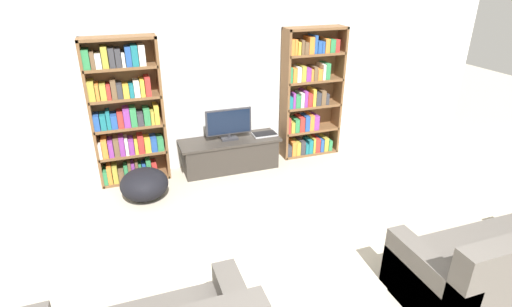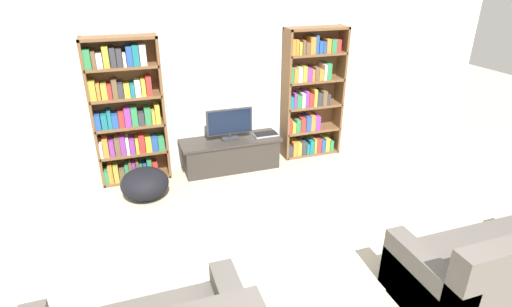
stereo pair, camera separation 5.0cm
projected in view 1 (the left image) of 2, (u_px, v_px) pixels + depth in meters
wall_back at (225, 77)px, 5.71m from camera, size 8.80×0.06×2.60m
bookshelf_left at (126, 115)px, 5.27m from camera, size 0.93×0.30×1.96m
bookshelf_right at (309, 95)px, 6.08m from camera, size 0.93×0.30×1.96m
tv_stand at (230, 154)px, 5.88m from camera, size 1.46×0.50×0.46m
television at (229, 124)px, 5.69m from camera, size 0.67×0.16×0.46m
laptop at (265, 134)px, 5.93m from camera, size 0.36×0.21×0.03m
area_rug at (284, 256)px, 4.12m from camera, size 1.96×1.49×0.02m
couch_right_sofa at (508, 267)px, 3.55m from camera, size 1.92×0.89×0.91m
beanbag_ottoman at (144, 184)px, 5.12m from camera, size 0.61×0.61×0.39m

